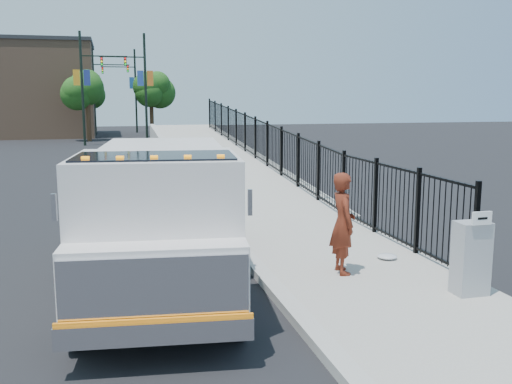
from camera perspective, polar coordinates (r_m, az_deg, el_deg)
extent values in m
plane|color=black|center=(11.50, -0.04, -7.86)|extent=(120.00, 120.00, 0.00)
cube|color=#9E998E|center=(10.37, 13.31, -9.74)|extent=(3.55, 12.00, 0.12)
cube|color=#ADAAA3|center=(9.65, 2.95, -10.82)|extent=(0.30, 12.00, 0.16)
cube|color=#9E998E|center=(27.29, -4.01, 2.22)|extent=(3.95, 24.06, 3.19)
cube|color=black|center=(23.63, 1.13, 3.32)|extent=(0.10, 28.00, 1.80)
cube|color=black|center=(11.19, -9.31, -5.51)|extent=(1.77, 6.96, 0.22)
cube|color=silver|center=(8.69, -9.81, -2.99)|extent=(2.61, 2.48, 2.03)
cube|color=silver|center=(7.60, -9.99, -8.78)|extent=(2.45, 0.97, 1.01)
cube|color=silver|center=(7.24, -10.09, -9.70)|extent=(2.33, 0.34, 0.86)
cube|color=silver|center=(7.35, -10.00, -13.65)|extent=(2.44, 0.45, 0.28)
cube|color=orange|center=(7.29, -10.03, -12.55)|extent=(2.42, 0.32, 0.06)
cube|color=black|center=(8.33, -9.98, 0.73)|extent=(2.36, 1.56, 0.86)
cube|color=silver|center=(12.28, -9.31, 0.65)|extent=(2.89, 4.50, 1.72)
cube|color=silver|center=(7.76, -19.53, -1.46)|extent=(0.07, 0.07, 0.35)
cube|color=silver|center=(7.66, -0.62, -1.04)|extent=(0.07, 0.07, 0.35)
cube|color=orange|center=(8.01, -16.70, 3.20)|extent=(0.11, 0.09, 0.06)
cube|color=orange|center=(7.95, -13.45, 3.30)|extent=(0.11, 0.09, 0.06)
cube|color=orange|center=(7.92, -10.15, 3.39)|extent=(0.11, 0.09, 0.06)
cube|color=orange|center=(7.92, -6.85, 3.46)|extent=(0.11, 0.09, 0.06)
cube|color=orange|center=(7.94, -3.55, 3.53)|extent=(0.11, 0.09, 0.06)
cylinder|color=black|center=(8.41, -17.16, -11.26)|extent=(0.43, 1.04, 1.01)
cylinder|color=black|center=(8.34, -2.28, -11.03)|extent=(0.43, 1.04, 1.01)
cylinder|color=black|center=(13.14, -13.78, -3.64)|extent=(0.43, 1.04, 1.01)
cylinder|color=black|center=(13.09, -4.45, -3.45)|extent=(0.43, 1.04, 1.01)
cylinder|color=black|center=(14.22, -13.34, -2.64)|extent=(0.43, 1.04, 1.01)
cylinder|color=black|center=(14.18, -4.74, -2.45)|extent=(0.43, 1.04, 1.01)
imported|color=#612213|center=(10.86, 8.68, -3.11)|extent=(0.51, 0.73, 1.92)
cube|color=gray|center=(10.32, 20.69, -6.21)|extent=(0.55, 0.40, 1.25)
cube|color=white|center=(9.98, 21.66, -2.45)|extent=(0.35, 0.04, 0.22)
ellipsoid|color=silver|center=(12.17, 12.98, -6.28)|extent=(0.41, 0.41, 0.10)
cylinder|color=black|center=(42.75, -16.98, 9.82)|extent=(0.18, 0.18, 8.00)
cube|color=black|center=(42.80, -14.94, 12.99)|extent=(3.20, 0.08, 0.08)
cube|color=black|center=(42.80, -12.94, 12.60)|extent=(0.18, 0.22, 0.60)
cube|color=navy|center=(42.75, -16.56, 10.91)|extent=(0.45, 0.04, 1.10)
cube|color=orange|center=(42.78, -17.51, 10.87)|extent=(0.45, 0.04, 1.10)
cylinder|color=black|center=(43.26, -10.98, 10.05)|extent=(0.18, 0.18, 8.00)
cube|color=black|center=(43.28, -13.24, 13.02)|extent=(3.20, 0.08, 0.08)
cube|color=black|center=(43.25, -15.18, 12.48)|extent=(0.18, 0.22, 0.60)
cube|color=orange|center=(43.30, -10.54, 11.12)|extent=(0.45, 0.04, 1.10)
cube|color=#274799|center=(43.25, -11.48, 11.09)|extent=(0.45, 0.04, 1.10)
cylinder|color=black|center=(53.68, -15.92, 9.71)|extent=(0.18, 0.18, 8.00)
cube|color=black|center=(53.74, -14.29, 12.23)|extent=(3.20, 0.08, 0.08)
cube|color=black|center=(53.75, -12.71, 11.92)|extent=(0.18, 0.22, 0.60)
cube|color=navy|center=(53.69, -15.58, 10.58)|extent=(0.45, 0.04, 1.10)
cube|color=#C84E1C|center=(53.71, -16.34, 10.55)|extent=(0.45, 0.04, 1.10)
cylinder|color=black|center=(57.42, -11.94, 9.83)|extent=(0.18, 0.18, 8.00)
cube|color=black|center=(57.44, -13.65, 12.06)|extent=(3.20, 0.08, 0.08)
cube|color=black|center=(57.42, -15.10, 11.65)|extent=(0.18, 0.22, 0.60)
cube|color=#CC8C0B|center=(57.45, -11.61, 10.63)|extent=(0.45, 0.04, 1.10)
cube|color=#215C9E|center=(57.42, -12.32, 10.61)|extent=(0.45, 0.04, 1.10)
cylinder|color=#382314|center=(46.88, -16.39, 6.84)|extent=(0.36, 0.36, 3.20)
sphere|color=#194714|center=(46.84, -16.52, 9.77)|extent=(2.81, 2.81, 2.81)
cylinder|color=#382314|center=(51.42, -10.38, 7.27)|extent=(0.36, 0.36, 3.20)
sphere|color=#194714|center=(51.39, -10.46, 9.94)|extent=(2.56, 2.56, 2.56)
cylinder|color=#382314|center=(57.78, -16.45, 7.26)|extent=(0.36, 0.36, 3.20)
sphere|color=#194714|center=(57.76, -16.56, 9.64)|extent=(3.19, 3.19, 3.19)
cube|color=#8C664C|center=(55.01, -21.18, 9.42)|extent=(10.00, 10.00, 8.00)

